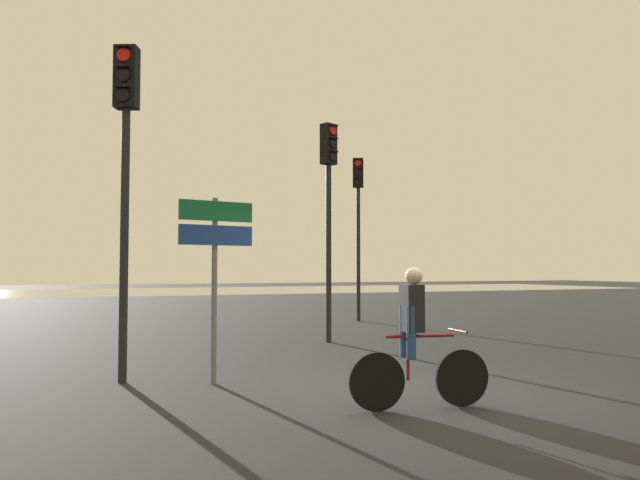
% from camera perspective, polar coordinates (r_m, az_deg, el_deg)
% --- Properties ---
extents(ground_plane, '(120.00, 120.00, 0.00)m').
position_cam_1_polar(ground_plane, '(8.41, 10.16, -13.59)').
color(ground_plane, black).
extents(water_strip, '(80.00, 16.00, 0.01)m').
position_cam_1_polar(water_strip, '(45.61, -16.86, -4.54)').
color(water_strip, gray).
rests_on(water_strip, ground).
extents(traffic_light_center, '(0.39, 0.41, 4.81)m').
position_cam_1_polar(traffic_light_center, '(13.78, 0.81, 4.52)').
color(traffic_light_center, black).
rests_on(traffic_light_center, ground).
extents(traffic_light_far_right, '(0.40, 0.42, 5.02)m').
position_cam_1_polar(traffic_light_far_right, '(19.27, 3.51, 2.87)').
color(traffic_light_far_right, black).
rests_on(traffic_light_far_right, ground).
extents(traffic_light_near_left, '(0.39, 0.41, 4.80)m').
position_cam_1_polar(traffic_light_near_left, '(9.42, -17.36, 7.96)').
color(traffic_light_near_left, black).
rests_on(traffic_light_near_left, ground).
extents(direction_sign_post, '(1.09, 0.23, 2.60)m').
position_cam_1_polar(direction_sign_post, '(8.84, -9.55, -1.36)').
color(direction_sign_post, slate).
rests_on(direction_sign_post, ground).
extents(cyclist, '(1.70, 0.47, 1.62)m').
position_cam_1_polar(cyclist, '(7.31, 8.66, -8.76)').
color(cyclist, black).
rests_on(cyclist, ground).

